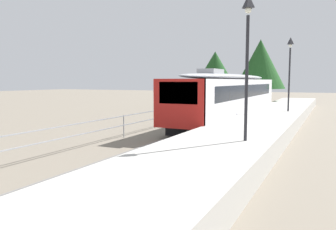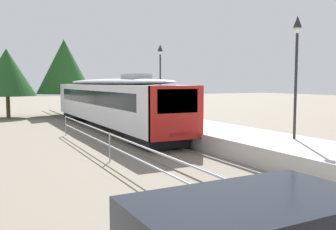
{
  "view_description": "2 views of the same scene",
  "coord_description": "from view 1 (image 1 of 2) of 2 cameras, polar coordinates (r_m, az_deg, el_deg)",
  "views": [
    {
      "loc": [
        7.03,
        5.25,
        3.14
      ],
      "look_at": [
        0.4,
        18.99,
        1.6
      ],
      "focal_mm": 36.39,
      "sensor_mm": 36.0,
      "label": 1
    },
    {
      "loc": [
        -8.19,
        5.86,
        3.38
      ],
      "look_at": [
        0.0,
        21.99,
        1.8
      ],
      "focal_mm": 39.81,
      "sensor_mm": 36.0,
      "label": 2
    }
  ],
  "objects": [
    {
      "name": "station_platform",
      "position": [
        17.38,
        12.91,
        -3.28
      ],
      "size": [
        3.9,
        60.0,
        0.9
      ],
      "primitive_type": "cube",
      "color": "#B7B5AD",
      "rests_on": "ground"
    },
    {
      "name": "tree_behind_station_far",
      "position": [
        41.44,
        7.88,
        7.4
      ],
      "size": [
        5.32,
        5.32,
        6.6
      ],
      "color": "brown",
      "rests_on": "ground"
    },
    {
      "name": "tree_behind_carpark",
      "position": [
        39.86,
        15.19,
        8.23
      ],
      "size": [
        5.55,
        5.55,
        7.72
      ],
      "color": "brown",
      "rests_on": "ground"
    },
    {
      "name": "commuter_train",
      "position": [
        26.82,
        10.58,
        3.56
      ],
      "size": [
        2.82,
        20.49,
        3.74
      ],
      "color": "silver",
      "rests_on": "track_rails"
    },
    {
      "name": "ground_plane",
      "position": [
        19.77,
        -5.09,
        -3.39
      ],
      "size": [
        160.0,
        160.0,
        0.0
      ],
      "primitive_type": "plane",
      "color": "slate"
    },
    {
      "name": "platform_lamp_far_end",
      "position": [
        26.43,
        19.74,
        8.65
      ],
      "size": [
        0.34,
        0.34,
        5.35
      ],
      "color": "#232328",
      "rests_on": "station_platform"
    },
    {
      "name": "track_rails",
      "position": [
        18.43,
        2.96,
        -3.94
      ],
      "size": [
        3.2,
        60.0,
        0.14
      ],
      "color": "slate",
      "rests_on": "ground"
    },
    {
      "name": "platform_lamp_mid_platform",
      "position": [
        13.01,
        13.18,
        12.16
      ],
      "size": [
        0.34,
        0.34,
        5.35
      ],
      "color": "#232328",
      "rests_on": "station_platform"
    }
  ]
}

